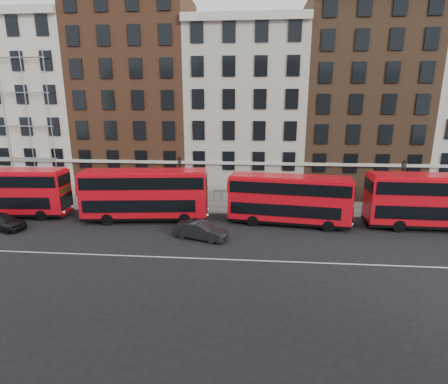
# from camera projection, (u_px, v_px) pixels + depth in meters

# --- Properties ---
(ground) EXTENTS (120.00, 120.00, 0.00)m
(ground) POSITION_uv_depth(u_px,v_px,m) (237.00, 248.00, 25.98)
(ground) COLOR black
(ground) RESTS_ON ground
(pavement) EXTENTS (80.00, 5.00, 0.15)m
(pavement) POSITION_uv_depth(u_px,v_px,m) (242.00, 206.00, 36.09)
(pavement) COLOR gray
(pavement) RESTS_ON ground
(kerb) EXTENTS (80.00, 0.30, 0.16)m
(kerb) POSITION_uv_depth(u_px,v_px,m) (241.00, 214.00, 33.68)
(kerb) COLOR gray
(kerb) RESTS_ON ground
(road_centre_line) EXTENTS (70.00, 0.12, 0.01)m
(road_centre_line) POSITION_uv_depth(u_px,v_px,m) (236.00, 260.00, 24.05)
(road_centre_line) COLOR white
(road_centre_line) RESTS_ON ground
(building_terrace) EXTENTS (64.00, 11.95, 22.00)m
(building_terrace) POSITION_uv_depth(u_px,v_px,m) (243.00, 105.00, 40.69)
(building_terrace) COLOR beige
(building_terrace) RESTS_ON ground
(bus_a) EXTENTS (11.00, 3.33, 4.56)m
(bus_a) POSITION_uv_depth(u_px,v_px,m) (8.00, 192.00, 32.53)
(bus_a) COLOR red
(bus_a) RESTS_ON ground
(bus_b) EXTENTS (11.39, 3.88, 4.69)m
(bus_b) POSITION_uv_depth(u_px,v_px,m) (145.00, 194.00, 31.43)
(bus_b) COLOR red
(bus_b) RESTS_ON ground
(bus_c) EXTENTS (10.70, 3.85, 4.40)m
(bus_c) POSITION_uv_depth(u_px,v_px,m) (288.00, 199.00, 30.42)
(bus_c) COLOR red
(bus_c) RESTS_ON ground
(bus_d) EXTENTS (11.29, 2.97, 4.72)m
(bus_d) POSITION_uv_depth(u_px,v_px,m) (436.00, 200.00, 29.36)
(bus_d) COLOR red
(bus_d) RESTS_ON ground
(car_rear) EXTENTS (4.54, 2.61, 1.46)m
(car_rear) POSITION_uv_depth(u_px,v_px,m) (1.00, 221.00, 29.61)
(car_rear) COLOR black
(car_rear) RESTS_ON ground
(car_front) EXTENTS (4.56, 2.74, 1.42)m
(car_front) POSITION_uv_depth(u_px,v_px,m) (200.00, 230.00, 27.64)
(car_front) COLOR #242427
(car_front) RESTS_ON ground
(lamp_post_left) EXTENTS (0.44, 0.44, 5.33)m
(lamp_post_left) POSITION_uv_depth(u_px,v_px,m) (180.00, 181.00, 34.08)
(lamp_post_left) COLOR black
(lamp_post_left) RESTS_ON pavement
(lamp_post_right) EXTENTS (0.44, 0.44, 5.33)m
(lamp_post_right) POSITION_uv_depth(u_px,v_px,m) (401.00, 186.00, 32.05)
(lamp_post_right) COLOR black
(lamp_post_right) RESTS_ON pavement
(iron_railings) EXTENTS (6.60, 0.06, 1.00)m
(iron_railings) POSITION_uv_depth(u_px,v_px,m) (243.00, 196.00, 38.07)
(iron_railings) COLOR black
(iron_railings) RESTS_ON pavement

